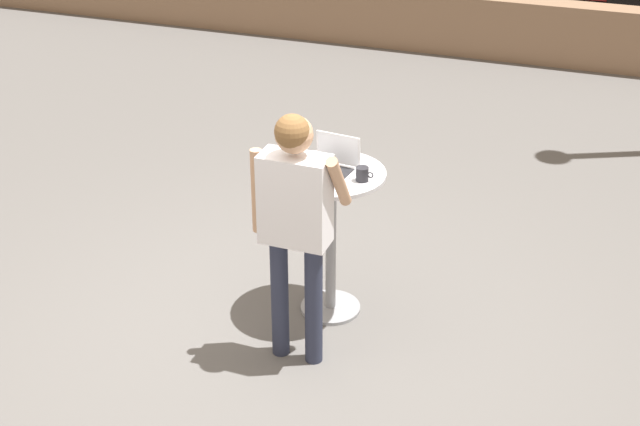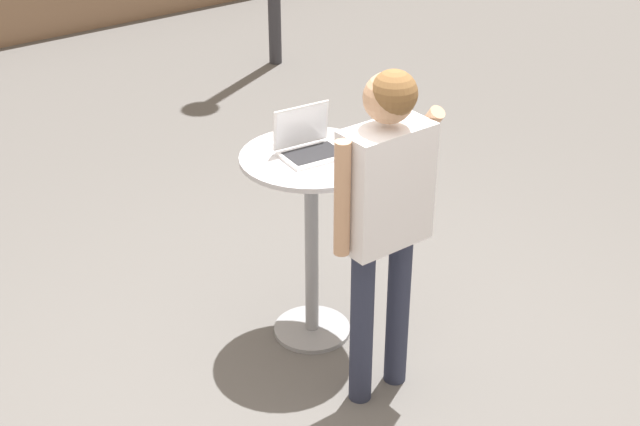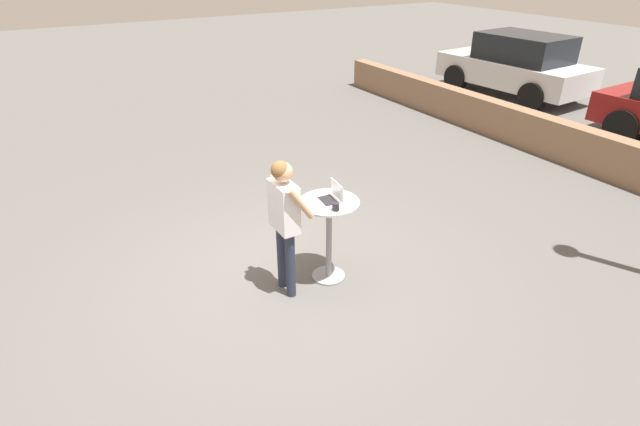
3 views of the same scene
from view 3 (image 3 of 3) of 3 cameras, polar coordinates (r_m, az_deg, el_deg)
name	(u,v)px [view 3 (image 3 of 3)]	position (r m, az deg, el deg)	size (l,w,h in m)	color
ground_plane	(287,278)	(6.22, -3.85, -7.43)	(50.00, 50.00, 0.00)	#5B5956
pavement_kerb	(602,155)	(10.18, 29.57, 5.83)	(15.12, 0.35, 0.72)	#84664C
cafe_table	(329,227)	(5.85, 1.04, -1.56)	(0.70, 0.70, 1.05)	gray
laptop	(331,197)	(5.68, 1.31, 1.83)	(0.33, 0.27, 0.22)	silver
coffee_mug	(336,207)	(5.48, 1.82, 0.73)	(0.11, 0.08, 0.09)	#232328
standing_person	(284,212)	(5.47, -4.13, 0.12)	(0.55, 0.36, 1.66)	#282D42
parked_car_further_down	(516,65)	(14.78, 21.52, 15.47)	(4.05, 2.07, 1.62)	silver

